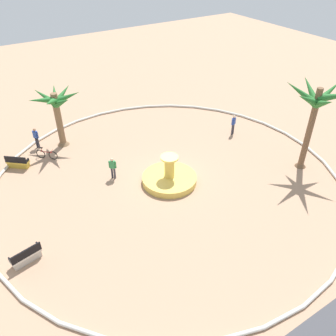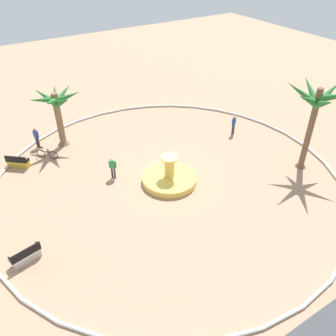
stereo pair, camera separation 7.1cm
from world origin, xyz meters
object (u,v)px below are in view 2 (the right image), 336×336
at_px(palm_tree_by_curb, 57,106).
at_px(person_cyclist_photo, 113,167).
at_px(palm_tree_near_fountain, 316,106).
at_px(person_cyclist_helmet, 36,137).
at_px(fountain, 169,178).
at_px(bench_west, 26,256).
at_px(bicycle_red_frame, 47,154).
at_px(bench_east, 18,163).
at_px(person_pedestrian_stroll, 234,124).

height_order(palm_tree_by_curb, person_cyclist_photo, palm_tree_by_curb).
relative_size(palm_tree_near_fountain, person_cyclist_helmet, 3.67).
bearing_deg(person_cyclist_helmet, fountain, 124.39).
xyz_separation_m(bench_west, bicycle_red_frame, (-3.77, -9.16, 0.04)).
bearing_deg(bench_west, palm_tree_by_curb, -117.45).
height_order(bench_east, person_cyclist_helmet, person_cyclist_helmet).
relative_size(bench_east, bicycle_red_frame, 1.21).
relative_size(palm_tree_by_curb, person_pedestrian_stroll, 2.70).
distance_m(palm_tree_by_curb, person_cyclist_helmet, 3.08).
xyz_separation_m(fountain, palm_tree_by_curb, (4.49, -8.69, 3.06)).
bearing_deg(bench_east, person_cyclist_photo, 137.27).
bearing_deg(person_cyclist_helmet, person_cyclist_photo, 115.98).
height_order(palm_tree_near_fountain, bench_west, palm_tree_near_fountain).
bearing_deg(person_pedestrian_stroll, bench_west, 14.47).
xyz_separation_m(bench_west, person_cyclist_helmet, (-3.62, -11.12, 0.61)).
distance_m(palm_tree_by_curb, bench_west, 12.25).
height_order(bicycle_red_frame, person_cyclist_helmet, person_cyclist_helmet).
height_order(bench_west, bicycle_red_frame, bench_west).
height_order(fountain, person_cyclist_helmet, fountain).
xyz_separation_m(palm_tree_near_fountain, person_cyclist_helmet, (15.41, -12.76, -3.81)).
bearing_deg(fountain, palm_tree_by_curb, -62.67).
bearing_deg(bench_west, bench_east, -100.35).
bearing_deg(bicycle_red_frame, palm_tree_by_curb, -141.10).
bearing_deg(palm_tree_by_curb, bench_east, 19.86).
relative_size(fountain, bench_west, 2.22).
height_order(palm_tree_near_fountain, bicycle_red_frame, palm_tree_near_fountain).
height_order(fountain, person_cyclist_photo, fountain).
relative_size(palm_tree_near_fountain, bench_west, 3.76).
bearing_deg(person_pedestrian_stroll, bicycle_red_frame, -17.60).
bearing_deg(person_cyclist_helmet, bicycle_red_frame, 94.27).
relative_size(person_cyclist_photo, person_pedestrian_stroll, 0.96).
height_order(bicycle_red_frame, person_pedestrian_stroll, person_pedestrian_stroll).
distance_m(bicycle_red_frame, person_pedestrian_stroll, 14.95).
height_order(palm_tree_by_curb, bench_east, palm_tree_by_curb).
relative_size(bench_west, bicycle_red_frame, 1.30).
distance_m(palm_tree_near_fountain, person_pedestrian_stroll, 7.43).
distance_m(bench_east, person_cyclist_helmet, 2.82).
bearing_deg(fountain, person_cyclist_helmet, -55.61).
height_order(palm_tree_by_curb, person_pedestrian_stroll, palm_tree_by_curb).
relative_size(bench_east, person_pedestrian_stroll, 0.91).
bearing_deg(bench_east, fountain, 138.57).
relative_size(bench_east, bench_west, 0.93).
height_order(fountain, palm_tree_by_curb, palm_tree_by_curb).
height_order(palm_tree_near_fountain, person_cyclist_photo, palm_tree_near_fountain).
xyz_separation_m(bench_east, person_cyclist_helmet, (-1.95, -1.95, 0.61)).
height_order(fountain, bench_west, fountain).
relative_size(palm_tree_near_fountain, person_pedestrian_stroll, 3.67).
xyz_separation_m(palm_tree_by_curb, bicycle_red_frame, (1.70, 1.38, -2.97)).
xyz_separation_m(palm_tree_by_curb, person_cyclist_helmet, (1.85, -0.58, -2.40)).
distance_m(fountain, bicycle_red_frame, 9.58).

